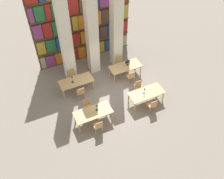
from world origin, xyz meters
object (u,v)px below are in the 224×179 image
Objects in this scene: chair_7 at (120,62)px; chair_3 at (139,87)px; pillar_left at (65,36)px; reading_table_1 at (146,94)px; desk_lamp_0 at (97,107)px; desk_lamp_3 at (128,61)px; chair_2 at (152,105)px; desk_lamp_2 at (72,78)px; reading_table_0 at (93,113)px; chair_6 at (131,76)px; desk_lamp_1 at (144,90)px; reading_table_3 at (125,67)px; chair_5 at (72,76)px; chair_0 at (98,126)px; pillar_right at (116,23)px; laptop at (127,62)px; reading_table_2 at (76,82)px; pillar_center at (92,29)px; chair_1 at (88,106)px; chair_4 at (81,92)px.

chair_3 is at bearing 89.78° from chair_7.
pillar_left is 5.47m from reading_table_1.
desk_lamp_3 is at bearing 38.90° from desk_lamp_0.
chair_2 is 1.89× the size of desk_lamp_2.
chair_6 is at bearing 29.34° from reading_table_0.
desk_lamp_1 is at bearing -96.48° from desk_lamp_3.
chair_3 is at bearing 90.00° from chair_2.
reading_table_3 is at bearing 87.30° from desk_lamp_1.
chair_3 is at bearing -95.43° from desk_lamp_3.
desk_lamp_2 is (-0.21, -0.75, 0.56)m from chair_5.
chair_0 is at bearing 24.99° from chair_3.
pillar_left is 14.65× the size of desk_lamp_0.
chair_6 and chair_7 have the same top height.
desk_lamp_1 is at bearing 13.96° from chair_0.
pillar_right is 2.70m from reading_table_3.
laptop is (0.07, 0.23, -0.27)m from desk_lamp_3.
reading_table_2 is at bearing 90.38° from reading_table_0.
pillar_right is (3.11, 0.00, 0.00)m from pillar_left.
pillar_center is 6.88× the size of chair_7.
pillar_right is 6.88× the size of chair_6.
pillar_center reaches higher than reading_table_1.
desk_lamp_3 is at bearing -95.43° from chair_3.
laptop is at bearing 3.53° from desk_lamp_2.
chair_3 and chair_5 have the same top height.
reading_table_0 is at bearing -150.66° from chair_6.
chair_0 is (-3.19, -4.56, -2.53)m from pillar_right.
desk_lamp_2 is (-3.39, -1.29, -1.97)m from pillar_right.
chair_1 reaches higher than reading_table_3.
desk_lamp_0 is 1.28× the size of laptop.
pillar_center reaches higher than desk_lamp_2.
chair_1 and chair_7 have the same top height.
pillar_center is at bearing 142.98° from desk_lamp_3.
desk_lamp_1 is at bearing -37.43° from desk_lamp_2.
chair_1 is at bearing -151.77° from desk_lamp_3.
reading_table_3 is at bearing -90.06° from pillar_right.
pillar_center is 6.88× the size of chair_4.
desk_lamp_3 is (3.28, -1.30, -1.96)m from pillar_left.
pillar_right reaches higher than chair_2.
reading_table_1 is 2.26× the size of chair_2.
pillar_center is 5.42m from chair_2.
desk_lamp_0 is (-1.36, -3.78, -2.00)m from pillar_center.
pillar_left is 1.00× the size of pillar_center.
laptop is (3.15, 2.71, -0.23)m from desk_lamp_0.
desk_lamp_0 is at bearing 179.52° from reading_table_1.
pillar_right is 6.88× the size of chair_2.
desk_lamp_0 is 3.29m from chair_5.
pillar_right reaches higher than reading_table_1.
pillar_center is at bearing -63.20° from chair_3.
pillar_right is 13.03× the size of desk_lamp_2.
desk_lamp_2 reaches higher than chair_2.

